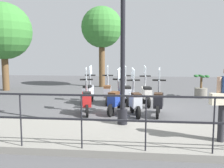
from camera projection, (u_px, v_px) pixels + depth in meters
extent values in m
plane|color=#4C4C4F|center=(125.00, 110.00, 8.97)|extent=(28.00, 28.00, 0.00)
cube|color=gray|center=(118.00, 136.00, 5.80)|extent=(2.20, 20.00, 0.15)
cube|color=slate|center=(121.00, 124.00, 6.84)|extent=(0.10, 20.00, 0.15)
cube|color=black|center=(113.00, 96.00, 4.68)|extent=(0.04, 16.00, 0.04)
cube|color=black|center=(113.00, 120.00, 4.74)|extent=(0.04, 16.00, 0.04)
cylinder|color=black|center=(214.00, 126.00, 4.55)|extent=(0.03, 0.03, 1.05)
cylinder|color=black|center=(146.00, 124.00, 4.68)|extent=(0.03, 0.03, 1.05)
cylinder|color=black|center=(82.00, 122.00, 4.81)|extent=(0.03, 0.03, 1.05)
cylinder|color=black|center=(21.00, 120.00, 4.94)|extent=(0.03, 0.03, 1.05)
cylinder|color=black|center=(122.00, 116.00, 6.56)|extent=(0.26, 0.26, 0.40)
cylinder|color=black|center=(123.00, 41.00, 6.33)|extent=(0.12, 0.12, 4.31)
cylinder|color=#28282D|center=(221.00, 122.00, 5.20)|extent=(0.14, 0.14, 0.82)
cylinder|color=tan|center=(219.00, 89.00, 5.11)|extent=(0.09, 0.09, 0.52)
cube|color=beige|center=(217.00, 99.00, 5.08)|extent=(0.20, 0.30, 0.24)
cylinder|color=brown|center=(5.00, 72.00, 13.70)|extent=(0.36, 0.36, 2.09)
sphere|color=#387A33|center=(3.00, 31.00, 13.45)|extent=(3.05, 3.05, 3.05)
cylinder|color=brown|center=(102.00, 65.00, 15.22)|extent=(0.36, 0.36, 2.69)
sphere|color=#387A33|center=(102.00, 27.00, 14.96)|extent=(2.46, 2.46, 2.46)
cylinder|color=slate|center=(201.00, 93.00, 11.41)|extent=(0.56, 0.56, 0.45)
cylinder|color=brown|center=(201.00, 83.00, 11.36)|extent=(0.10, 0.10, 0.50)
ellipsoid|color=#235B28|center=(200.00, 76.00, 11.57)|extent=(0.56, 0.16, 0.10)
ellipsoid|color=#235B28|center=(203.00, 77.00, 11.07)|extent=(0.56, 0.16, 0.10)
ellipsoid|color=#235B28|center=(196.00, 76.00, 11.35)|extent=(0.56, 0.16, 0.10)
ellipsoid|color=#235B28|center=(207.00, 76.00, 11.29)|extent=(0.56, 0.16, 0.10)
ellipsoid|color=#235B28|center=(197.00, 76.00, 11.52)|extent=(0.56, 0.16, 0.10)
ellipsoid|color=#235B28|center=(207.00, 76.00, 11.12)|extent=(0.56, 0.16, 0.10)
cylinder|color=black|center=(159.00, 107.00, 8.48)|extent=(0.41, 0.13, 0.40)
cylinder|color=black|center=(157.00, 112.00, 7.68)|extent=(0.41, 0.13, 0.40)
cube|color=black|center=(158.00, 101.00, 7.97)|extent=(0.63, 0.35, 0.36)
cube|color=black|center=(159.00, 99.00, 8.24)|extent=(0.16, 0.31, 0.44)
cube|color=black|center=(158.00, 95.00, 7.87)|extent=(0.43, 0.31, 0.10)
cylinder|color=gray|center=(159.00, 88.00, 8.26)|extent=(0.19, 0.09, 0.55)
cube|color=black|center=(159.00, 80.00, 8.23)|extent=(0.11, 0.44, 0.05)
cube|color=silver|center=(159.00, 74.00, 8.26)|extent=(0.39, 0.08, 0.42)
cylinder|color=black|center=(132.00, 107.00, 8.48)|extent=(0.41, 0.18, 0.40)
cylinder|color=black|center=(138.00, 112.00, 7.66)|extent=(0.41, 0.18, 0.40)
cube|color=#B7BCC6|center=(136.00, 102.00, 7.95)|extent=(0.65, 0.42, 0.36)
cube|color=#B7BCC6|center=(134.00, 99.00, 8.24)|extent=(0.19, 0.32, 0.44)
cube|color=black|center=(136.00, 95.00, 7.86)|extent=(0.45, 0.35, 0.10)
cylinder|color=gray|center=(133.00, 88.00, 8.25)|extent=(0.19, 0.11, 0.55)
cube|color=black|center=(133.00, 80.00, 8.22)|extent=(0.17, 0.44, 0.05)
cube|color=silver|center=(133.00, 74.00, 8.26)|extent=(0.38, 0.13, 0.42)
cylinder|color=black|center=(120.00, 106.00, 8.71)|extent=(0.41, 0.20, 0.40)
cylinder|color=black|center=(111.00, 110.00, 7.96)|extent=(0.41, 0.20, 0.40)
cube|color=navy|center=(115.00, 100.00, 8.22)|extent=(0.66, 0.45, 0.36)
cube|color=navy|center=(118.00, 98.00, 8.49)|extent=(0.21, 0.32, 0.44)
cube|color=#4C2D19|center=(114.00, 93.00, 8.13)|extent=(0.46, 0.37, 0.10)
cylinder|color=gray|center=(119.00, 87.00, 8.50)|extent=(0.20, 0.12, 0.55)
cube|color=black|center=(119.00, 79.00, 8.47)|extent=(0.19, 0.44, 0.05)
cube|color=silver|center=(120.00, 73.00, 8.50)|extent=(0.38, 0.15, 0.42)
cylinder|color=black|center=(87.00, 106.00, 8.69)|extent=(0.41, 0.17, 0.40)
cylinder|color=black|center=(87.00, 111.00, 7.87)|extent=(0.41, 0.17, 0.40)
cube|color=#B21E1E|center=(87.00, 100.00, 8.17)|extent=(0.65, 0.41, 0.36)
cube|color=#B21E1E|center=(87.00, 98.00, 8.45)|extent=(0.18, 0.32, 0.44)
cube|color=black|center=(87.00, 94.00, 8.07)|extent=(0.45, 0.34, 0.10)
cylinder|color=gray|center=(86.00, 88.00, 8.47)|extent=(0.19, 0.11, 0.55)
cube|color=black|center=(86.00, 80.00, 8.44)|extent=(0.16, 0.44, 0.05)
cube|color=silver|center=(86.00, 74.00, 8.47)|extent=(0.38, 0.12, 0.42)
cylinder|color=black|center=(144.00, 99.00, 10.05)|extent=(0.41, 0.15, 0.40)
cylinder|color=black|center=(149.00, 103.00, 9.23)|extent=(0.41, 0.15, 0.40)
cube|color=beige|center=(147.00, 94.00, 9.52)|extent=(0.64, 0.38, 0.36)
cube|color=beige|center=(145.00, 92.00, 9.81)|extent=(0.17, 0.32, 0.44)
cube|color=black|center=(147.00, 88.00, 9.43)|extent=(0.44, 0.33, 0.10)
cylinder|color=gray|center=(145.00, 83.00, 9.83)|extent=(0.19, 0.10, 0.55)
cube|color=black|center=(145.00, 76.00, 9.80)|extent=(0.14, 0.44, 0.05)
cube|color=silver|center=(145.00, 71.00, 9.83)|extent=(0.39, 0.10, 0.42)
cylinder|color=black|center=(125.00, 98.00, 10.25)|extent=(0.41, 0.16, 0.40)
cylinder|color=black|center=(128.00, 102.00, 9.43)|extent=(0.41, 0.16, 0.40)
cube|color=#B7BCC6|center=(127.00, 93.00, 9.72)|extent=(0.64, 0.40, 0.36)
cube|color=#B7BCC6|center=(125.00, 91.00, 10.00)|extent=(0.18, 0.32, 0.44)
cube|color=black|center=(127.00, 87.00, 9.62)|extent=(0.44, 0.34, 0.10)
cylinder|color=gray|center=(125.00, 82.00, 10.02)|extent=(0.19, 0.11, 0.55)
cube|color=black|center=(125.00, 76.00, 9.99)|extent=(0.15, 0.44, 0.05)
cube|color=silver|center=(125.00, 71.00, 10.03)|extent=(0.39, 0.11, 0.42)
cylinder|color=black|center=(108.00, 97.00, 10.40)|extent=(0.40, 0.11, 0.40)
cylinder|color=black|center=(107.00, 101.00, 9.58)|extent=(0.40, 0.11, 0.40)
cube|color=gray|center=(107.00, 92.00, 9.87)|extent=(0.62, 0.32, 0.36)
cube|color=gray|center=(108.00, 91.00, 10.16)|extent=(0.14, 0.31, 0.44)
cube|color=#4C2D19|center=(107.00, 87.00, 9.78)|extent=(0.42, 0.29, 0.10)
cylinder|color=gray|center=(108.00, 82.00, 10.18)|extent=(0.19, 0.08, 0.55)
cube|color=black|center=(108.00, 75.00, 10.15)|extent=(0.09, 0.44, 0.05)
cube|color=silver|center=(108.00, 70.00, 10.18)|extent=(0.39, 0.06, 0.42)
cylinder|color=black|center=(91.00, 97.00, 10.49)|extent=(0.41, 0.12, 0.40)
cylinder|color=black|center=(86.00, 100.00, 9.68)|extent=(0.41, 0.12, 0.40)
cube|color=#B7BCC6|center=(88.00, 92.00, 9.97)|extent=(0.62, 0.33, 0.36)
cube|color=#B7BCC6|center=(90.00, 91.00, 10.25)|extent=(0.15, 0.31, 0.44)
cube|color=black|center=(87.00, 87.00, 9.88)|extent=(0.42, 0.29, 0.10)
cylinder|color=gray|center=(90.00, 82.00, 10.27)|extent=(0.19, 0.09, 0.55)
cube|color=black|center=(90.00, 75.00, 10.24)|extent=(0.10, 0.44, 0.05)
cube|color=silver|center=(91.00, 70.00, 10.27)|extent=(0.39, 0.06, 0.42)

